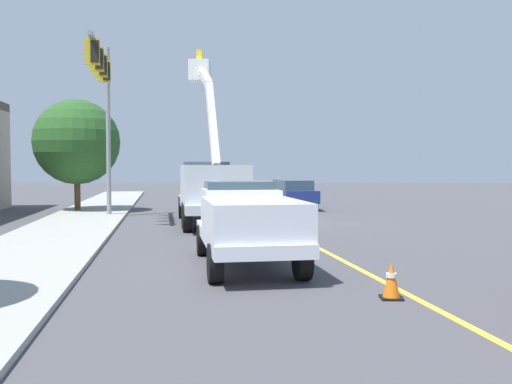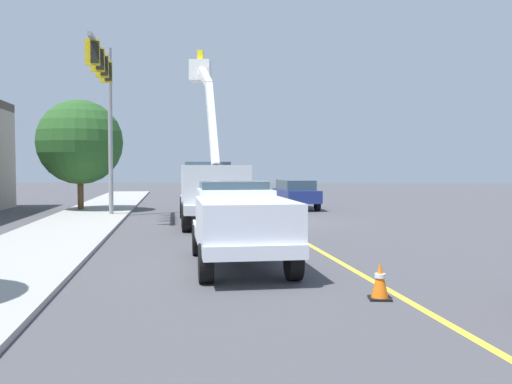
{
  "view_description": "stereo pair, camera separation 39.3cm",
  "coord_description": "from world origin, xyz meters",
  "px_view_note": "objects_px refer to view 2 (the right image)",
  "views": [
    {
      "loc": [
        -24.12,
        -0.31,
        2.44
      ],
      "look_at": [
        -1.2,
        0.55,
        1.4
      ],
      "focal_mm": 38.51,
      "sensor_mm": 36.0,
      "label": 1
    },
    {
      "loc": [
        -24.1,
        -0.7,
        2.44
      ],
      "look_at": [
        -1.2,
        0.55,
        1.4
      ],
      "focal_mm": 38.51,
      "sensor_mm": 36.0,
      "label": 2
    }
  ],
  "objects_px": {
    "service_pickup_truck": "(240,221)",
    "passing_minivan": "(296,192)",
    "utility_bucket_truck": "(211,186)",
    "traffic_signal_mast": "(105,90)",
    "traffic_cone_mid_front": "(246,207)",
    "traffic_cone_leading": "(380,281)"
  },
  "relations": [
    {
      "from": "utility_bucket_truck",
      "to": "traffic_cone_mid_front",
      "type": "height_order",
      "value": "utility_bucket_truck"
    },
    {
      "from": "traffic_cone_leading",
      "to": "utility_bucket_truck",
      "type": "bearing_deg",
      "value": 20.44
    },
    {
      "from": "service_pickup_truck",
      "to": "traffic_signal_mast",
      "type": "bearing_deg",
      "value": 32.22
    },
    {
      "from": "passing_minivan",
      "to": "traffic_signal_mast",
      "type": "height_order",
      "value": "traffic_signal_mast"
    },
    {
      "from": "utility_bucket_truck",
      "to": "passing_minivan",
      "type": "height_order",
      "value": "utility_bucket_truck"
    },
    {
      "from": "utility_bucket_truck",
      "to": "traffic_signal_mast",
      "type": "height_order",
      "value": "traffic_signal_mast"
    },
    {
      "from": "utility_bucket_truck",
      "to": "service_pickup_truck",
      "type": "height_order",
      "value": "utility_bucket_truck"
    },
    {
      "from": "utility_bucket_truck",
      "to": "passing_minivan",
      "type": "relative_size",
      "value": 1.68
    },
    {
      "from": "traffic_cone_mid_front",
      "to": "traffic_signal_mast",
      "type": "bearing_deg",
      "value": 118.51
    },
    {
      "from": "passing_minivan",
      "to": "utility_bucket_truck",
      "type": "bearing_deg",
      "value": 155.85
    },
    {
      "from": "utility_bucket_truck",
      "to": "passing_minivan",
      "type": "distance_m",
      "value": 9.35
    },
    {
      "from": "utility_bucket_truck",
      "to": "traffic_signal_mast",
      "type": "distance_m",
      "value": 6.64
    },
    {
      "from": "utility_bucket_truck",
      "to": "traffic_cone_leading",
      "type": "bearing_deg",
      "value": -159.56
    },
    {
      "from": "service_pickup_truck",
      "to": "passing_minivan",
      "type": "relative_size",
      "value": 1.16
    },
    {
      "from": "traffic_cone_leading",
      "to": "traffic_cone_mid_front",
      "type": "height_order",
      "value": "traffic_cone_mid_front"
    },
    {
      "from": "passing_minivan",
      "to": "traffic_cone_mid_front",
      "type": "distance_m",
      "value": 4.92
    },
    {
      "from": "utility_bucket_truck",
      "to": "traffic_cone_leading",
      "type": "distance_m",
      "value": 14.33
    },
    {
      "from": "service_pickup_truck",
      "to": "passing_minivan",
      "type": "distance_m",
      "value": 18.75
    },
    {
      "from": "utility_bucket_truck",
      "to": "traffic_signal_mast",
      "type": "relative_size",
      "value": 1.03
    },
    {
      "from": "traffic_cone_leading",
      "to": "traffic_signal_mast",
      "type": "height_order",
      "value": "traffic_signal_mast"
    },
    {
      "from": "passing_minivan",
      "to": "traffic_cone_mid_front",
      "type": "height_order",
      "value": "passing_minivan"
    },
    {
      "from": "utility_bucket_truck",
      "to": "traffic_cone_mid_front",
      "type": "distance_m",
      "value": 4.72
    }
  ]
}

